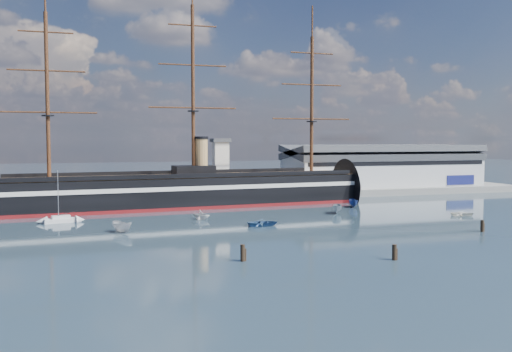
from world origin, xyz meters
name	(u,v)px	position (x,y,z in m)	size (l,w,h in m)	color
ground	(245,215)	(0.00, 40.00, 0.00)	(600.00, 600.00, 0.00)	#283643
quay	(242,198)	(10.00, 76.00, 0.00)	(180.00, 18.00, 2.00)	slate
warehouse	(382,167)	(58.00, 80.00, 7.98)	(63.00, 21.00, 11.60)	#B7BABC
quay_tower	(221,165)	(3.00, 73.00, 9.75)	(5.00, 5.00, 15.00)	silver
warship	(179,191)	(-11.03, 60.00, 4.04)	(113.40, 22.33, 53.94)	black
sailboat	(61,219)	(-38.55, 40.38, 0.68)	(6.88, 3.25, 10.60)	silver
motorboat_a	(122,233)	(-27.83, 24.17, 0.00)	(6.52, 2.39, 2.61)	silver
motorboat_b	(263,226)	(-1.11, 23.89, 0.00)	(3.72, 1.49, 1.74)	#2F5284
motorboat_c	(337,213)	(20.86, 36.39, 0.00)	(6.36, 2.33, 2.55)	gray
motorboat_d	(201,220)	(-10.64, 36.18, 0.00)	(6.33, 2.74, 2.32)	silver
motorboat_e	(462,216)	(45.20, 24.09, 0.00)	(3.03, 1.21, 1.41)	white
motorboat_f	(353,207)	(29.99, 45.97, 0.00)	(6.28, 2.30, 2.51)	navy
piling_near_left	(243,261)	(-14.03, -5.55, 0.00)	(0.64, 0.64, 3.04)	black
piling_near_mid	(394,260)	(6.31, -11.35, 0.00)	(0.64, 0.64, 2.90)	black
piling_far_right	(482,232)	(34.62, 5.00, 0.00)	(0.64, 0.64, 2.85)	black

